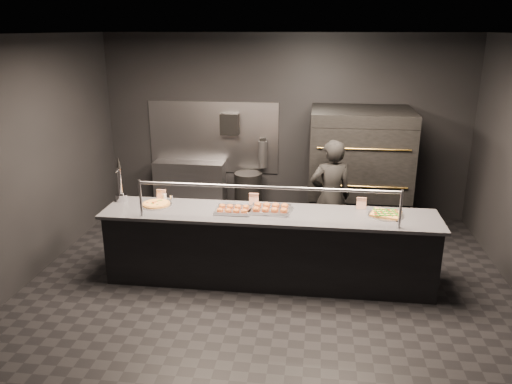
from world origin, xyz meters
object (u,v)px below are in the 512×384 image
at_px(pizza_oven, 359,170).
at_px(slider_tray_a, 233,210).
at_px(prep_shelf, 190,187).
at_px(square_pizza, 386,214).
at_px(slider_tray_b, 271,209).
at_px(service_counter, 269,247).
at_px(fire_extinguisher, 263,154).
at_px(trash_bin, 248,195).
at_px(beer_tap, 121,188).
at_px(worker, 330,197).
at_px(towel_dispenser, 230,124).
at_px(round_pizza, 156,204).

relative_size(pizza_oven, slider_tray_a, 4.35).
distance_m(prep_shelf, square_pizza, 3.78).
bearing_deg(slider_tray_b, pizza_oven, 57.11).
xyz_separation_m(service_counter, fire_extinguisher, (-0.35, 2.40, 0.60)).
distance_m(square_pizza, trash_bin, 2.96).
xyz_separation_m(pizza_oven, trash_bin, (-1.77, 0.32, -0.58)).
bearing_deg(square_pizza, fire_extinguisher, 127.00).
height_order(slider_tray_a, square_pizza, slider_tray_a).
relative_size(prep_shelf, square_pizza, 2.83).
distance_m(beer_tap, worker, 2.84).
bearing_deg(prep_shelf, slider_tray_a, -63.65).
height_order(square_pizza, worker, worker).
bearing_deg(pizza_oven, trash_bin, 169.76).
xyz_separation_m(service_counter, worker, (0.76, 1.00, 0.35)).
relative_size(pizza_oven, square_pizza, 4.51).
distance_m(fire_extinguisher, beer_tap, 2.72).
bearing_deg(slider_tray_b, towel_dispenser, 111.40).
height_order(prep_shelf, slider_tray_a, slider_tray_a).
bearing_deg(prep_shelf, beer_tap, -99.37).
bearing_deg(pizza_oven, round_pizza, -145.67).
height_order(service_counter, beer_tap, beer_tap).
xyz_separation_m(prep_shelf, slider_tray_b, (1.61, -2.26, 0.50)).
height_order(towel_dispenser, trash_bin, towel_dispenser).
height_order(square_pizza, trash_bin, square_pizza).
xyz_separation_m(beer_tap, slider_tray_a, (1.51, -0.22, -0.14)).
xyz_separation_m(prep_shelf, worker, (2.36, -1.32, 0.37)).
distance_m(beer_tap, trash_bin, 2.55).
bearing_deg(beer_tap, towel_dispenser, 64.39).
height_order(beer_tap, slider_tray_a, beer_tap).
height_order(pizza_oven, trash_bin, pizza_oven).
bearing_deg(round_pizza, square_pizza, -0.25).
distance_m(service_counter, beer_tap, 2.06).
distance_m(towel_dispenser, trash_bin, 1.22).
relative_size(towel_dispenser, slider_tray_a, 0.80).
bearing_deg(trash_bin, pizza_oven, -10.24).
xyz_separation_m(prep_shelf, beer_tap, (-0.35, -2.12, 0.64)).
bearing_deg(round_pizza, prep_shelf, 93.85).
bearing_deg(worker, square_pizza, 109.34).
xyz_separation_m(slider_tray_a, square_pizza, (1.84, 0.10, -0.01)).
distance_m(pizza_oven, trash_bin, 1.89).
xyz_separation_m(towel_dispenser, slider_tray_b, (0.91, -2.33, -0.60)).
bearing_deg(slider_tray_a, worker, 40.46).
bearing_deg(beer_tap, slider_tray_a, -8.24).
bearing_deg(service_counter, fire_extinguisher, 98.30).
relative_size(service_counter, fire_extinguisher, 8.12).
bearing_deg(worker, pizza_oven, -131.55).
bearing_deg(square_pizza, slider_tray_a, -176.98).
bearing_deg(beer_tap, slider_tray_b, -3.97).
distance_m(round_pizza, trash_bin, 2.37).
bearing_deg(slider_tray_b, trash_bin, 105.16).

